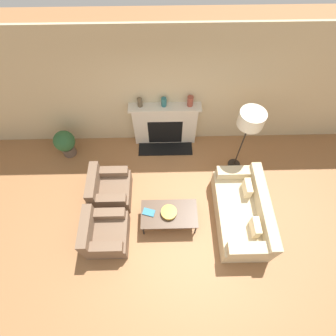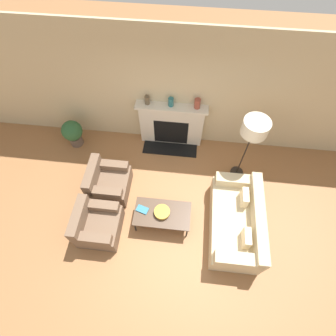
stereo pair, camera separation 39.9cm
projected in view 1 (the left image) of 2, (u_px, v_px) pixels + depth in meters
ground_plane at (171, 231)px, 5.36m from camera, size 18.00×18.00×0.00m
wall_back at (169, 92)px, 5.47m from camera, size 18.00×0.06×2.90m
fireplace at (165, 125)px, 6.13m from camera, size 1.58×0.59×1.19m
couch at (243, 213)px, 5.25m from camera, size 0.93×1.80×0.77m
armchair_near at (104, 233)px, 5.03m from camera, size 0.81×0.83×0.76m
armchair_far at (109, 189)px, 5.54m from camera, size 0.81×0.83×0.76m
coffee_table at (169, 214)px, 5.17m from camera, size 1.11×0.61×0.39m
bowl at (169, 212)px, 5.11m from camera, size 0.31×0.31×0.08m
book at (149, 212)px, 5.15m from camera, size 0.26×0.20×0.02m
floor_lamp at (251, 121)px, 4.95m from camera, size 0.50×0.50×1.73m
mantel_vase_left at (140, 102)px, 5.53m from camera, size 0.10×0.10×0.20m
mantel_vase_center_left at (164, 102)px, 5.53m from camera, size 0.12×0.12×0.20m
mantel_vase_center_right at (190, 101)px, 5.53m from camera, size 0.13×0.13×0.23m
potted_plant at (65, 143)px, 6.06m from camera, size 0.48×0.48×0.71m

